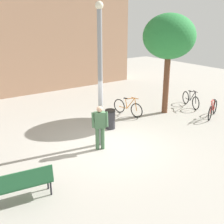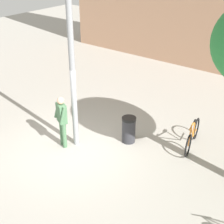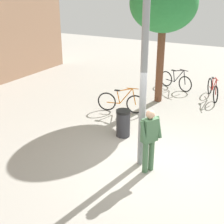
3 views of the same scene
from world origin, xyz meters
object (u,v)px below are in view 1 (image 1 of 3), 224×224
Objects in this scene: trash_bin at (110,119)px; lamppost at (100,73)px; person_by_lamppost at (100,125)px; park_bench at (22,183)px; bicycle_orange at (128,108)px; bicycle_black at (191,100)px; bicycle_red at (213,110)px; plaza_tree at (169,37)px.

lamppost is at bearing -137.01° from trash_bin.
lamppost is 3.10× the size of person_by_lamppost.
park_bench is 0.93× the size of bicycle_orange.
park_bench is at bearing -156.98° from person_by_lamppost.
person_by_lamppost is 2.14m from trash_bin.
bicycle_orange reaches higher than park_bench.
park_bench is at bearing -163.80° from bicycle_black.
person_by_lamppost reaches higher than bicycle_red.
person_by_lamppost reaches higher than park_bench.
bicycle_red is 4.12m from bicycle_orange.
park_bench is at bearing -172.85° from bicycle_red.
lamppost reaches higher than bicycle_black.
bicycle_red is at bearing -1.84° from person_by_lamppost.
bicycle_red reaches higher than park_bench.
person_by_lamppost is 4.06m from bicycle_orange.
lamppost reaches higher than park_bench.
lamppost is 3.04× the size of bicycle_black.
bicycle_orange is (2.96, 2.10, -2.42)m from lamppost.
lamppost is 7.13m from bicycle_black.
bicycle_orange is at bearing 140.46° from bicycle_red.
bicycle_black is (1.85, -0.11, -3.36)m from plaza_tree.
lamppost is 3.09× the size of bicycle_red.
park_bench is at bearing -149.65° from bicycle_orange.
bicycle_red reaches higher than trash_bin.
bicycle_orange is at bearing 37.01° from person_by_lamppost.
trash_bin is (-5.38, -0.08, 0.05)m from bicycle_black.
trash_bin is at bearing 30.86° from park_bench.
lamppost is at bearing -164.36° from plaza_tree.
person_by_lamppost is 3.67m from park_bench.
bicycle_orange reaches higher than trash_bin.
lamppost reaches higher than bicycle_red.
person_by_lamppost is at bearing -167.35° from bicycle_black.
bicycle_red is 0.98× the size of bicycle_black.
trash_bin is at bearing 42.99° from lamppost.
park_bench is 9.82m from bicycle_red.
lamppost is at bearing -169.54° from bicycle_black.
bicycle_black is (3.64, -0.88, 0.00)m from bicycle_orange.
bicycle_orange is at bearing 28.91° from trash_bin.
lamppost is 4.36m from bicycle_orange.
lamppost is 2.89m from trash_bin.
person_by_lamppost is 0.34× the size of plaza_tree.
bicycle_red is 1.94× the size of trash_bin.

